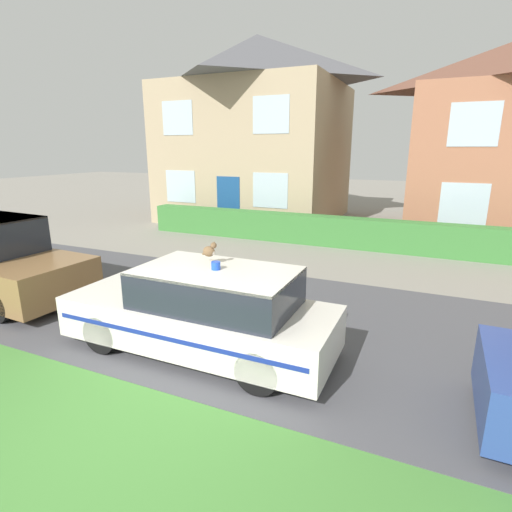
{
  "coord_description": "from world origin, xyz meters",
  "views": [
    {
      "loc": [
        3.09,
        -3.0,
        3.16
      ],
      "look_at": [
        -0.1,
        4.12,
        1.05
      ],
      "focal_mm": 28.0,
      "sensor_mm": 36.0,
      "label": 1
    }
  ],
  "objects": [
    {
      "name": "ground_plane",
      "position": [
        0.0,
        0.0,
        0.0
      ],
      "size": [
        80.0,
        80.0,
        0.0
      ],
      "primitive_type": "plane",
      "color": "gray"
    },
    {
      "name": "house_left",
      "position": [
        -4.57,
        14.22,
        4.0
      ],
      "size": [
        7.63,
        6.86,
        7.85
      ],
      "color": "tan",
      "rests_on": "ground"
    },
    {
      "name": "road_strip",
      "position": [
        0.0,
        3.52,
        0.01
      ],
      "size": [
        28.0,
        5.52,
        0.01
      ],
      "primitive_type": "cube",
      "color": "#4C4C51",
      "rests_on": "ground"
    },
    {
      "name": "police_car",
      "position": [
        -0.04,
        1.97,
        0.69
      ],
      "size": [
        4.36,
        1.61,
        1.52
      ],
      "rotation": [
        0.0,
        0.0,
        3.14
      ],
      "color": "black",
      "rests_on": "road_strip"
    },
    {
      "name": "garden_hedge",
      "position": [
        -0.14,
        9.94,
        0.49
      ],
      "size": [
        13.35,
        0.62,
        0.98
      ],
      "primitive_type": "cube",
      "color": "#3D7F38",
      "rests_on": "ground"
    },
    {
      "name": "cat",
      "position": [
        -0.02,
        2.18,
        1.63
      ],
      "size": [
        0.29,
        0.16,
        0.25
      ],
      "rotation": [
        0.0,
        0.0,
        0.12
      ],
      "color": "brown",
      "rests_on": "police_car"
    },
    {
      "name": "lawn_verge",
      "position": [
        0.0,
        -0.37,
        0.0
      ],
      "size": [
        28.0,
        2.25,
        0.01
      ],
      "primitive_type": "cube",
      "color": "#478438",
      "rests_on": "ground"
    }
  ]
}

